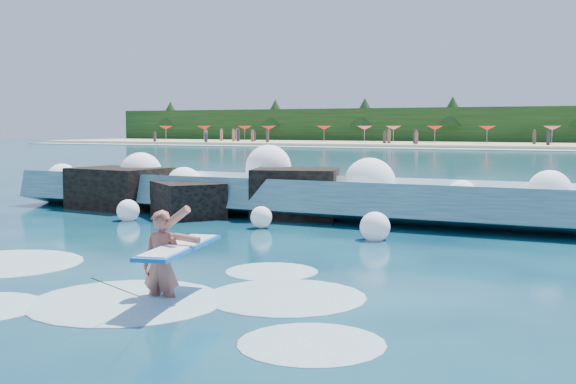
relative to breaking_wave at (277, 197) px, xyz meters
name	(u,v)px	position (x,y,z in m)	size (l,w,h in m)	color
ground	(165,264)	(1.41, -7.24, -0.50)	(200.00, 200.00, 0.00)	#082442
beach	(568,146)	(1.41, 70.76, -0.30)	(140.00, 20.00, 0.40)	tan
wet_band	(558,150)	(1.41, 59.76, -0.46)	(140.00, 5.00, 0.08)	silver
treeline	(576,126)	(1.41, 80.76, 2.00)	(140.00, 4.00, 5.00)	black
breaking_wave	(277,197)	(0.00, 0.00, 0.00)	(16.58, 2.65, 1.43)	#326D7F
rock_cluster	(192,196)	(-2.42, -0.60, 0.00)	(8.47, 3.62, 1.56)	black
surfer_with_board	(166,261)	(3.08, -9.52, 0.08)	(1.06, 2.80, 1.56)	#9C5848
wave_spray	(266,182)	(-0.30, -0.12, 0.43)	(15.54, 4.58, 1.99)	white
surf_foam	(117,288)	(1.89, -9.16, -0.50)	(9.31, 5.68, 0.14)	silver
beach_umbrellas	(570,128)	(1.41, 72.06, 1.75)	(114.32, 5.97, 0.50)	red
beachgoers	(428,138)	(-14.09, 67.36, 0.59)	(103.87, 13.26, 1.94)	#3F332D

